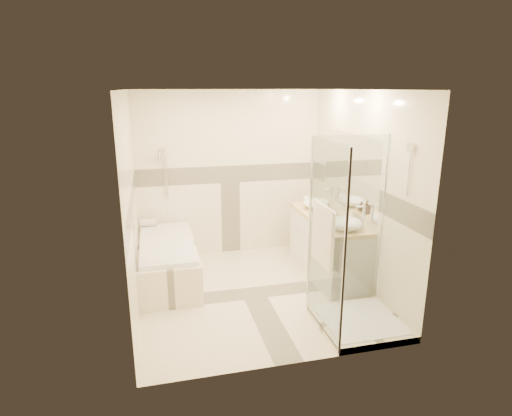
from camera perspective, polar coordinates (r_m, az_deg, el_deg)
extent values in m
cube|color=beige|center=(5.56, -0.39, -11.29)|extent=(2.80, 3.00, 0.01)
cube|color=white|center=(4.95, -0.45, 15.57)|extent=(2.80, 3.00, 0.01)
cube|color=beige|center=(6.55, -3.48, 4.53)|extent=(2.80, 0.01, 2.50)
cube|color=beige|center=(3.73, 4.97, -4.25)|extent=(2.80, 0.01, 2.50)
cube|color=beige|center=(4.99, -16.33, 0.34)|extent=(0.01, 3.00, 2.50)
cube|color=beige|center=(5.59, 13.73, 2.16)|extent=(0.01, 3.00, 2.50)
cube|color=white|center=(5.81, 12.36, 4.76)|extent=(0.01, 1.60, 1.00)
cylinder|color=silver|center=(6.40, -12.09, 4.85)|extent=(0.02, 0.02, 0.70)
cube|color=beige|center=(5.92, -11.67, -7.16)|extent=(0.75, 1.70, 0.50)
cube|color=white|center=(5.82, -11.82, -4.61)|extent=(0.69, 1.60, 0.06)
ellipsoid|color=white|center=(5.83, -11.79, -5.07)|extent=(0.56, 1.40, 0.16)
cube|color=white|center=(5.98, 9.50, -5.24)|extent=(0.55, 1.60, 0.80)
cylinder|color=silver|center=(5.48, 8.40, -5.51)|extent=(0.01, 0.24, 0.01)
cylinder|color=silver|center=(6.18, 5.64, -2.92)|extent=(0.01, 0.24, 0.01)
cube|color=#E2C178|center=(5.85, 9.69, -1.34)|extent=(0.57, 1.62, 0.05)
cube|color=beige|center=(4.97, 13.66, -14.68)|extent=(0.90, 0.90, 0.08)
cube|color=white|center=(4.95, 13.69, -14.23)|extent=(0.80, 0.80, 0.01)
cube|color=white|center=(4.37, 9.30, -4.28)|extent=(0.01, 0.90, 2.00)
cube|color=white|center=(4.93, 12.07, -2.09)|extent=(0.90, 0.01, 2.00)
cylinder|color=silver|center=(3.99, 11.74, -6.41)|extent=(0.03, 0.03, 2.00)
cylinder|color=silver|center=(4.76, 7.14, -2.50)|extent=(0.03, 0.03, 2.00)
cylinder|color=silver|center=(5.14, 16.57, -1.66)|extent=(0.03, 0.03, 2.00)
cylinder|color=silver|center=(4.56, 19.85, 7.63)|extent=(0.03, 0.10, 0.10)
cylinder|color=silver|center=(4.25, 9.07, 0.25)|extent=(0.02, 0.60, 0.02)
cube|color=white|center=(4.34, 8.90, -3.57)|extent=(0.04, 0.48, 0.62)
ellipsoid|color=white|center=(6.19, 8.00, 0.65)|extent=(0.37, 0.37, 0.15)
ellipsoid|color=white|center=(5.32, 11.94, -2.02)|extent=(0.40, 0.40, 0.16)
cylinder|color=silver|center=(6.26, 9.94, 1.41)|extent=(0.03, 0.03, 0.29)
cylinder|color=silver|center=(6.21, 9.55, 2.51)|extent=(0.10, 0.03, 0.03)
cylinder|color=silver|center=(5.40, 14.14, -1.11)|extent=(0.03, 0.03, 0.30)
cylinder|color=silver|center=(5.34, 13.72, 0.17)|extent=(0.11, 0.03, 0.03)
imported|color=black|center=(5.80, 9.59, -0.27)|extent=(0.10, 0.10, 0.18)
imported|color=black|center=(5.94, 9.02, -0.11)|extent=(0.14, 0.14, 0.14)
cube|color=white|center=(6.44, 7.11, 0.97)|extent=(0.19, 0.28, 0.08)
cylinder|color=white|center=(6.47, -14.19, -1.89)|extent=(0.24, 0.11, 0.11)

